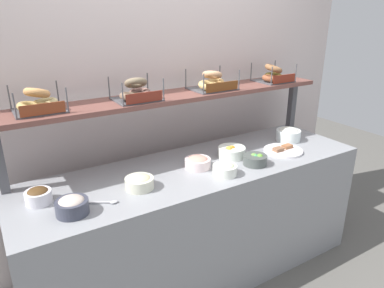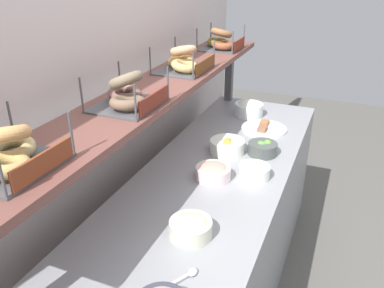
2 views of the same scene
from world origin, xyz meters
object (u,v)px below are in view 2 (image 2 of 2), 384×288
Objects in this scene: bowl_scallion_spread at (254,170)px; serving_plate_white at (264,129)px; bagel_basket_sesame at (9,153)px; bowl_fruit_salad at (227,146)px; bagel_basket_plain at (184,61)px; serving_spoon_near_plate at (183,278)px; bowl_lox_spread at (213,171)px; bowl_cream_cheese at (249,108)px; bagel_basket_cinnamon_raisin at (221,42)px; bagel_basket_poppy at (127,95)px; bowl_potato_salad at (191,227)px; bowl_veggie_mix at (263,148)px.

bowl_scallion_spread is 0.55× the size of serving_plate_white.
bowl_scallion_spread is at bearing -27.17° from bagel_basket_sesame.
bowl_fruit_salad reaches higher than bowl_scallion_spread.
bagel_basket_plain is at bearing 89.64° from bowl_fruit_salad.
bagel_basket_plain reaches higher than serving_spoon_near_plate.
bagel_basket_sesame is at bearing 160.49° from bowl_lox_spread.
serving_spoon_near_plate is (-1.53, -0.19, -0.05)m from bowl_cream_cheese.
bowl_fruit_salad is 0.51m from bagel_basket_plain.
bowl_lox_spread reaches higher than serving_plate_white.
bagel_basket_sesame reaches higher than bagel_basket_cinnamon_raisin.
bowl_fruit_salad is (-0.58, -0.04, -0.01)m from bowl_cream_cheese.
serving_spoon_near_plate is at bearing -172.78° from bowl_cream_cheese.
serving_spoon_near_plate is 0.72m from bagel_basket_poppy.
bowl_potato_salad is 1.00× the size of serving_spoon_near_plate.
bowl_fruit_salad is 0.76m from bagel_basket_cinnamon_raisin.
bagel_basket_plain is at bearing -1.31° from bagel_basket_sesame.
bagel_basket_plain is (1.15, -0.03, -0.00)m from bagel_basket_sesame.
serving_plate_white is 0.91× the size of bagel_basket_plain.
bagel_basket_sesame is 1.72m from bagel_basket_cinnamon_raisin.
bagel_basket_sesame is at bearing 178.79° from bagel_basket_cinnamon_raisin.
bowl_fruit_salad is at bearing -176.29° from bowl_cream_cheese.
bagel_basket_poppy is (0.37, 0.40, 0.47)m from serving_spoon_near_plate.
bowl_veggie_mix is at bearing -82.99° from bagel_basket_plain.
bowl_cream_cheese is 1.80m from bagel_basket_sesame.
bowl_cream_cheese is 1.14× the size of serving_spoon_near_plate.
bowl_fruit_salad is 1.26m from bagel_basket_sesame.
bowl_fruit_salad is (0.21, 0.20, 0.00)m from bowl_scallion_spread.
bagel_basket_plain reaches higher than bowl_scallion_spread.
bowl_fruit_salad is 1.14× the size of serving_spoon_near_plate.
serving_spoon_near_plate is at bearing -170.66° from bowl_fruit_salad.
bowl_cream_cheese is 0.47m from bagel_basket_cinnamon_raisin.
bowl_lox_spread is 0.68m from serving_plate_white.
bowl_scallion_spread is 0.67m from bagel_basket_plain.
bowl_veggie_mix is 0.26m from bowl_scallion_spread.
bowl_lox_spread is 0.88m from bowl_cream_cheese.
bagel_basket_cinnamon_raisin is at bearing 14.68° from serving_spoon_near_plate.
bowl_cream_cheese reaches higher than bowl_veggie_mix.
bagel_basket_poppy is at bearing -179.87° from bagel_basket_cinnamon_raisin.
serving_spoon_near_plate is (-0.74, 0.05, -0.03)m from bowl_scallion_spread.
bagel_basket_cinnamon_raisin is (1.52, 0.40, 0.47)m from serving_spoon_near_plate.
bagel_basket_poppy is at bearing 159.78° from serving_plate_white.
bagel_basket_plain reaches higher than bowl_fruit_salad.
bagel_basket_poppy is (-0.96, 0.35, 0.47)m from serving_plate_white.
bagel_basket_sesame is at bearing 114.44° from serving_spoon_near_plate.
bowl_lox_spread is 0.62× the size of bagel_basket_sesame.
bagel_basket_cinnamon_raisin is at bearing 61.71° from serving_plate_white.
bagel_basket_plain reaches higher than bowl_lox_spread.
bowl_lox_spread is 0.60m from bagel_basket_plain.
serving_spoon_near_plate is (-0.66, -0.13, -0.03)m from bowl_lox_spread.
bagel_basket_plain is 1.11× the size of bagel_basket_cinnamon_raisin.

